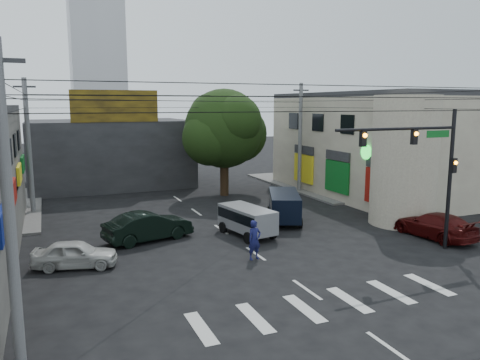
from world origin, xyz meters
TOP-DOWN VIEW (x-y plane):
  - ground at (0.00, 0.00)m, footprint 160.00×160.00m
  - sidewalk_far_right at (18.00, 18.00)m, footprint 16.00×16.00m
  - building_right at (18.00, 13.00)m, footprint 14.00×18.00m
  - corner_column at (11.00, 4.00)m, footprint 4.00×4.00m
  - building_far at (-4.00, 26.00)m, footprint 14.00×10.00m
  - billboard at (-4.00, 21.10)m, footprint 7.00×0.30m
  - tower_distant at (0.00, 70.00)m, footprint 9.00×9.00m
  - street_tree at (4.00, 17.00)m, footprint 6.40×6.40m
  - traffic_gantry at (7.82, -1.00)m, footprint 7.10×0.35m
  - utility_pole_near_left at (-10.50, -4.50)m, footprint 0.32×0.32m
  - utility_pole_far_left at (-10.50, 16.00)m, footprint 0.32×0.32m
  - utility_pole_far_right at (10.50, 16.00)m, footprint 0.32×0.32m
  - dark_sedan at (-4.49, 6.42)m, footprint 4.05×5.68m
  - white_compact at (-8.50, 3.40)m, footprint 3.32×4.49m
  - maroon_sedan at (10.50, 0.79)m, footprint 2.78×5.28m
  - silver_minivan at (0.91, 5.19)m, footprint 4.43×3.00m
  - navy_van at (4.40, 7.26)m, footprint 5.99×5.25m
  - traffic_officer at (-0.39, 1.28)m, footprint 0.85×0.68m

SIDE VIEW (x-z plane):
  - ground at x=0.00m, z-range 0.00..0.00m
  - sidewalk_far_right at x=18.00m, z-range 0.00..0.15m
  - white_compact at x=-8.50m, z-range 0.00..1.28m
  - maroon_sedan at x=10.50m, z-range 0.00..1.44m
  - dark_sedan at x=-4.49m, z-range 0.00..1.60m
  - silver_minivan at x=0.91m, z-range 0.00..1.65m
  - navy_van at x=4.40m, z-range 0.00..1.87m
  - traffic_officer at x=-0.39m, z-range 0.00..1.93m
  - building_far at x=-4.00m, z-range 0.00..6.00m
  - building_right at x=18.00m, z-range 0.00..8.00m
  - corner_column at x=11.00m, z-range 0.00..8.00m
  - utility_pole_near_left at x=-10.50m, z-range 0.00..9.20m
  - utility_pole_far_left at x=-10.50m, z-range 0.00..9.20m
  - utility_pole_far_right at x=10.50m, z-range 0.00..9.20m
  - traffic_gantry at x=7.82m, z-range 1.23..8.43m
  - street_tree at x=4.00m, z-range 1.12..9.82m
  - billboard at x=-4.00m, z-range 6.00..8.60m
  - tower_distant at x=0.00m, z-range 0.00..44.00m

